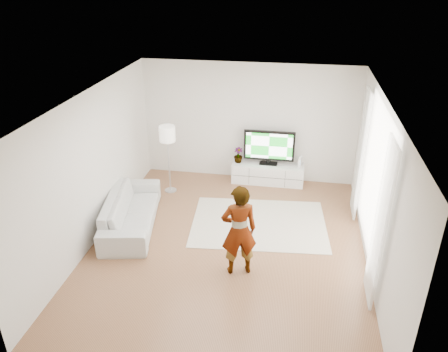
% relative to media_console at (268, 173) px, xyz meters
% --- Properties ---
extents(floor, '(6.00, 6.00, 0.00)m').
position_rel_media_console_xyz_m(floor, '(-0.52, -2.76, -0.24)').
color(floor, '#926342').
rests_on(floor, ground).
extents(ceiling, '(6.00, 6.00, 0.00)m').
position_rel_media_console_xyz_m(ceiling, '(-0.52, -2.76, 2.56)').
color(ceiling, white).
rests_on(ceiling, wall_back).
extents(wall_left, '(0.02, 6.00, 2.80)m').
position_rel_media_console_xyz_m(wall_left, '(-3.02, -2.76, 1.16)').
color(wall_left, silver).
rests_on(wall_left, floor).
extents(wall_right, '(0.02, 6.00, 2.80)m').
position_rel_media_console_xyz_m(wall_right, '(1.98, -2.76, 1.16)').
color(wall_right, silver).
rests_on(wall_right, floor).
extents(wall_back, '(5.00, 0.02, 2.80)m').
position_rel_media_console_xyz_m(wall_back, '(-0.52, 0.24, 1.16)').
color(wall_back, silver).
rests_on(wall_back, floor).
extents(wall_front, '(5.00, 0.02, 2.80)m').
position_rel_media_console_xyz_m(wall_front, '(-0.52, -5.76, 1.16)').
color(wall_front, silver).
rests_on(wall_front, floor).
extents(window, '(0.01, 2.60, 2.50)m').
position_rel_media_console_xyz_m(window, '(1.96, -2.46, 1.21)').
color(window, white).
rests_on(window, wall_right).
extents(curtain_near, '(0.04, 0.70, 2.60)m').
position_rel_media_console_xyz_m(curtain_near, '(1.88, -3.76, 1.11)').
color(curtain_near, white).
rests_on(curtain_near, floor).
extents(curtain_far, '(0.04, 0.70, 2.60)m').
position_rel_media_console_xyz_m(curtain_far, '(1.88, -1.16, 1.11)').
color(curtain_far, white).
rests_on(curtain_far, floor).
extents(media_console, '(1.69, 0.48, 0.48)m').
position_rel_media_console_xyz_m(media_console, '(0.00, 0.00, 0.00)').
color(media_console, white).
rests_on(media_console, floor).
extents(television, '(1.18, 0.23, 0.82)m').
position_rel_media_console_xyz_m(television, '(0.00, 0.03, 0.68)').
color(television, black).
rests_on(television, media_console).
extents(game_console, '(0.09, 0.18, 0.24)m').
position_rel_media_console_xyz_m(game_console, '(0.74, -0.00, 0.36)').
color(game_console, white).
rests_on(game_console, media_console).
extents(potted_plant, '(0.25, 0.25, 0.37)m').
position_rel_media_console_xyz_m(potted_plant, '(-0.72, 0.00, 0.42)').
color(potted_plant, '#3F7238').
rests_on(potted_plant, media_console).
extents(rug, '(2.84, 2.16, 0.01)m').
position_rel_media_console_xyz_m(rug, '(-0.02, -1.89, -0.23)').
color(rug, beige).
rests_on(rug, floor).
extents(player, '(0.69, 0.56, 1.63)m').
position_rel_media_console_xyz_m(player, '(-0.21, -3.47, 0.59)').
color(player, '#334772').
rests_on(player, rug).
extents(sofa, '(1.31, 2.42, 0.67)m').
position_rel_media_console_xyz_m(sofa, '(-2.52, -2.38, 0.10)').
color(sofa, silver).
rests_on(sofa, floor).
extents(floor_lamp, '(0.35, 0.35, 1.57)m').
position_rel_media_console_xyz_m(floor_lamp, '(-2.18, -0.81, 1.10)').
color(floor_lamp, silver).
rests_on(floor_lamp, floor).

